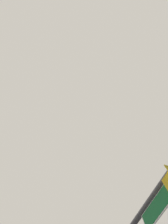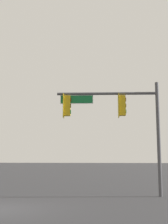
{
  "view_description": "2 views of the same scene",
  "coord_description": "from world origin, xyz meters",
  "views": [
    {
      "loc": [
        0.55,
        -7.66,
        1.83
      ],
      "look_at": [
        -1.43,
        -7.2,
        7.86
      ],
      "focal_mm": 28.0,
      "sensor_mm": 36.0,
      "label": 1
    },
    {
      "loc": [
        -6.13,
        11.22,
        1.87
      ],
      "look_at": [
        -2.38,
        -6.42,
        4.66
      ],
      "focal_mm": 50.0,
      "sensor_mm": 36.0,
      "label": 2
    }
  ],
  "objects": [
    {
      "name": "signal_pole_near",
      "position": [
        -4.34,
        -5.4,
        4.37
      ],
      "size": [
        5.46,
        1.24,
        6.06
      ],
      "color": "#47474C",
      "rests_on": "ground_plane"
    }
  ]
}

